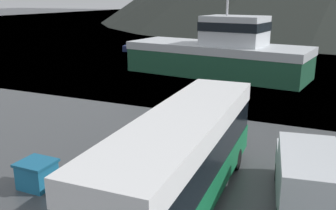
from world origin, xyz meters
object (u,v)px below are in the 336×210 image
Objects in this scene: fishing_boat at (220,52)px; small_boat at (133,47)px; delivery_van at (307,177)px; tour_bus at (184,156)px; storage_bin at (37,174)px.

fishing_boat is 20.60m from small_boat.
fishing_boat is at bearing 104.71° from delivery_van.
tour_bus is 23.51m from fishing_boat.
delivery_van is at bearing -148.42° from fishing_boat.
tour_bus is 5.90m from storage_bin.
fishing_boat reaches higher than delivery_van.
delivery_van is 0.99× the size of small_boat.
storage_bin is at bearing -81.54° from small_boat.
small_boat is (-16.20, 12.61, -1.73)m from fishing_boat.
fishing_boat reaches higher than small_boat.
storage_bin is (-9.53, -2.52, -0.68)m from delivery_van.
fishing_boat is 13.28× the size of storage_bin.
tour_bus is at bearing -158.67° from fishing_boat.
delivery_van is (3.87, 1.59, -0.70)m from tour_bus.
storage_bin is (-0.14, -23.78, -1.59)m from fishing_boat.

